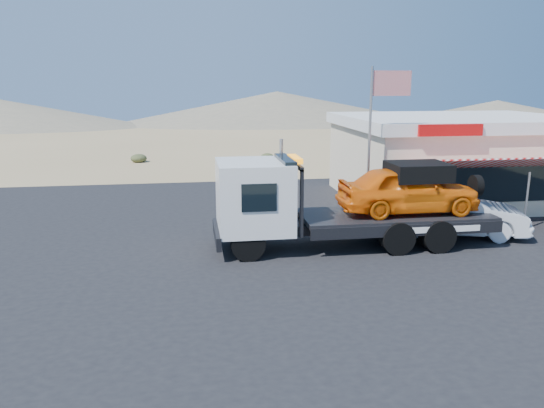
# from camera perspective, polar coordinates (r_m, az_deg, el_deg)

# --- Properties ---
(ground) EXTENTS (120.00, 120.00, 0.00)m
(ground) POSITION_cam_1_polar(r_m,az_deg,el_deg) (15.44, -1.35, -7.75)
(ground) COLOR #917B52
(ground) RESTS_ON ground
(asphalt_lot) EXTENTS (32.00, 24.00, 0.02)m
(asphalt_lot) POSITION_cam_1_polar(r_m,az_deg,el_deg) (18.56, 3.60, -4.13)
(asphalt_lot) COLOR black
(asphalt_lot) RESTS_ON ground
(tow_truck) EXTENTS (9.25, 2.74, 3.09)m
(tow_truck) POSITION_cam_1_polar(r_m,az_deg,el_deg) (17.92, 8.04, 0.61)
(tow_truck) COLOR black
(tow_truck) RESTS_ON asphalt_lot
(white_sedan) EXTENTS (5.38, 3.13, 1.67)m
(white_sedan) POSITION_cam_1_polar(r_m,az_deg,el_deg) (20.21, 18.85, -0.90)
(white_sedan) COLOR silver
(white_sedan) RESTS_ON asphalt_lot
(jerky_store) EXTENTS (10.40, 9.97, 3.90)m
(jerky_store) POSITION_cam_1_polar(r_m,az_deg,el_deg) (26.59, 19.07, 4.78)
(jerky_store) COLOR beige
(jerky_store) RESTS_ON asphalt_lot
(flagpole) EXTENTS (1.55, 0.10, 6.00)m
(flagpole) POSITION_cam_1_polar(r_m,az_deg,el_deg) (20.07, 11.12, 7.89)
(flagpole) COLOR #99999E
(flagpole) RESTS_ON asphalt_lot
(distant_hills) EXTENTS (126.00, 48.00, 4.20)m
(distant_hills) POSITION_cam_1_polar(r_m,az_deg,el_deg) (70.01, -15.44, 9.62)
(distant_hills) COLOR #726B59
(distant_hills) RESTS_ON ground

